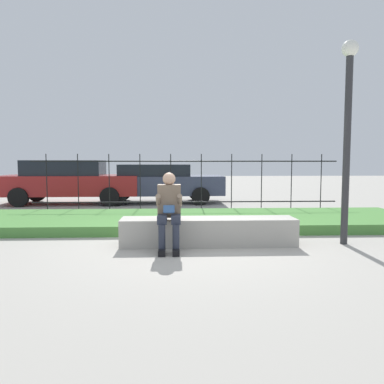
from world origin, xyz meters
The scene contains 8 objects.
ground_plane centered at (0.00, 0.00, 0.00)m, with size 60.00×60.00×0.00m, color #A8A399.
stone_bench centered at (0.28, 0.00, 0.21)m, with size 3.02×0.59×0.47m.
person_seated_reader centered at (-0.40, -0.33, 0.69)m, with size 0.42×0.73×1.27m.
grass_berm centered at (0.00, 2.06, 0.10)m, with size 10.39×2.72×0.20m.
iron_fence centered at (0.00, 3.85, 0.87)m, with size 8.39×0.03×1.65m.
car_parked_left centered at (-3.91, 6.47, 0.78)m, with size 4.65×1.97×1.48m.
car_parked_center centered at (-0.89, 6.72, 0.72)m, with size 4.45×2.12×1.34m.
street_lamp centered at (2.67, -0.05, 2.18)m, with size 0.28×0.28×3.49m.
Camera 1 is at (-0.29, -6.41, 1.46)m, focal length 35.00 mm.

